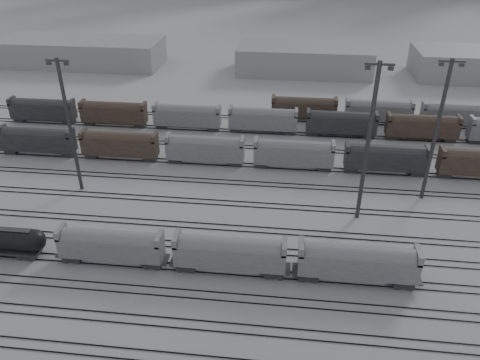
# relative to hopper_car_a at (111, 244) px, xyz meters

# --- Properties ---
(ground) EXTENTS (900.00, 900.00, 0.00)m
(ground) POSITION_rel_hopper_car_a_xyz_m (16.45, -1.00, -3.20)
(ground) COLOR #BABBBF
(ground) RESTS_ON ground
(tracks) EXTENTS (220.00, 71.50, 0.16)m
(tracks) POSITION_rel_hopper_car_a_xyz_m (16.45, 16.50, -3.12)
(tracks) COLOR black
(tracks) RESTS_ON ground
(hopper_car_a) EXTENTS (14.49, 2.88, 5.18)m
(hopper_car_a) POSITION_rel_hopper_car_a_xyz_m (0.00, 0.00, 0.00)
(hopper_car_a) COLOR black
(hopper_car_a) RESTS_ON ground
(hopper_car_b) EXTENTS (15.05, 2.99, 5.38)m
(hopper_car_b) POSITION_rel_hopper_car_a_xyz_m (16.46, 0.00, 0.12)
(hopper_car_b) COLOR black
(hopper_car_b) RESTS_ON ground
(hopper_car_c) EXTENTS (15.43, 3.07, 5.52)m
(hopper_car_c) POSITION_rel_hopper_car_a_xyz_m (33.19, 0.00, 0.21)
(hopper_car_c) COLOR black
(hopper_car_c) RESTS_ON ground
(light_mast_b) EXTENTS (3.74, 0.60, 23.38)m
(light_mast_b) POSITION_rel_hopper_car_a_xyz_m (-12.64, 18.79, 9.20)
(light_mast_b) COLOR #38383A
(light_mast_b) RESTS_ON ground
(light_mast_c) EXTENTS (4.06, 0.65, 25.37)m
(light_mast_c) POSITION_rel_hopper_car_a_xyz_m (35.00, 15.39, 10.25)
(light_mast_c) COLOR #38383A
(light_mast_c) RESTS_ON ground
(light_mast_d) EXTENTS (3.86, 0.62, 24.10)m
(light_mast_d) POSITION_rel_hopper_car_a_xyz_m (46.63, 22.71, 9.59)
(light_mast_d) COLOR #38383A
(light_mast_d) RESTS_ON ground
(bg_string_near) EXTENTS (151.00, 3.00, 5.60)m
(bg_string_near) POSITION_rel_hopper_car_a_xyz_m (24.45, 31.00, -0.40)
(bg_string_near) COLOR gray
(bg_string_near) RESTS_ON ground
(bg_string_mid) EXTENTS (151.00, 3.00, 5.60)m
(bg_string_mid) POSITION_rel_hopper_car_a_xyz_m (34.45, 47.00, -0.40)
(bg_string_mid) COLOR black
(bg_string_mid) RESTS_ON ground
(bg_string_far) EXTENTS (66.00, 3.00, 5.60)m
(bg_string_far) POSITION_rel_hopper_car_a_xyz_m (51.95, 55.00, -0.40)
(bg_string_far) COLOR #503E32
(bg_string_far) RESTS_ON ground
(warehouse_left) EXTENTS (50.00, 18.00, 8.00)m
(warehouse_left) POSITION_rel_hopper_car_a_xyz_m (-43.55, 94.00, 0.80)
(warehouse_left) COLOR gray
(warehouse_left) RESTS_ON ground
(warehouse_mid) EXTENTS (40.00, 18.00, 8.00)m
(warehouse_mid) POSITION_rel_hopper_car_a_xyz_m (26.45, 94.00, 0.80)
(warehouse_mid) COLOR gray
(warehouse_mid) RESTS_ON ground
(warehouse_right) EXTENTS (35.00, 18.00, 8.00)m
(warehouse_right) POSITION_rel_hopper_car_a_xyz_m (76.45, 94.00, 0.80)
(warehouse_right) COLOR gray
(warehouse_right) RESTS_ON ground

